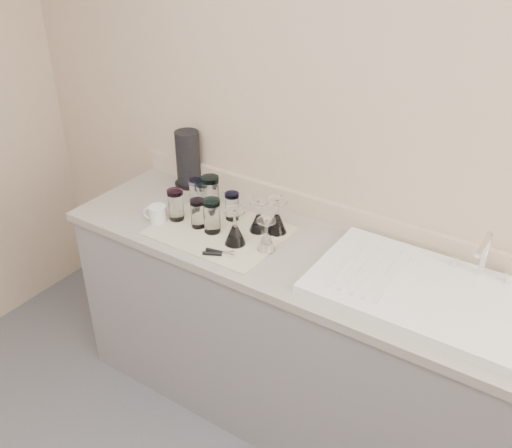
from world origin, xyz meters
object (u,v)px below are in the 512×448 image
Objects in this scene: tumbler_blue at (198,213)px; tumbler_cyan at (211,193)px; sink_unit at (426,291)px; can_opener at (219,253)px; goblet_back_right at (277,221)px; tumbler_magenta at (176,205)px; tumbler_lavender at (212,216)px; tumbler_teal at (197,193)px; tumbler_extra at (203,194)px; goblet_back_left at (259,220)px; goblet_front_right at (266,239)px; goblet_front_left at (235,232)px; white_mug at (157,214)px; tumbler_purple at (232,206)px; paper_towel_roll at (188,159)px.

tumbler_cyan is at bearing 107.08° from tumbler_blue.
can_opener is (-0.78, -0.21, -0.00)m from sink_unit.
tumbler_cyan is 1.05× the size of goblet_back_right.
tumbler_magenta is 0.94× the size of tumbler_lavender.
tumbler_extra is (0.02, 0.02, -0.01)m from tumbler_teal.
goblet_back_right reaches higher than tumbler_blue.
goblet_back_left reaches higher than tumbler_extra.
tumbler_teal is 0.99× the size of goblet_front_right.
tumbler_lavender is (0.19, -0.14, 0.01)m from tumbler_teal.
tumbler_blue is 0.89× the size of goblet_back_left.
goblet_back_right is at bearing 70.89° from can_opener.
can_opener is (0.33, -0.27, -0.06)m from tumbler_teal.
white_mug is at bearing -174.73° from goblet_front_left.
tumbler_blue reaches higher than white_mug.
tumbler_purple is 0.43m from paper_towel_roll.
tumbler_extra is at bearing 171.76° from tumbler_cyan.
tumbler_teal is 1.06× the size of tumbler_blue.
white_mug is at bearing -122.29° from tumbler_cyan.
tumbler_blue is at bearing 173.41° from goblet_front_left.
tumbler_lavender is (-0.92, -0.08, 0.07)m from sink_unit.
goblet_front_right is at bearing -20.20° from tumbler_cyan.
tumbler_blue is 0.81× the size of goblet_front_left.
tumbler_purple is at bearing 172.46° from goblet_back_left.
paper_towel_roll reaches higher than tumbler_teal.
tumbler_purple is 0.84× the size of tumbler_lavender.
goblet_back_right is (0.43, 0.15, -0.02)m from tumbler_magenta.
sink_unit is at bearing -2.94° from goblet_back_left.
white_mug is at bearing -157.23° from goblet_back_left.
paper_towel_roll is at bearing 143.86° from tumbler_extra.
goblet_back_left is at bearing 35.29° from tumbler_lavender.
goblet_back_right is at bearing 1.51° from tumbler_teal.
tumbler_cyan reaches higher than tumbler_teal.
tumbler_blue is at bearing 148.12° from can_opener.
tumbler_purple is 0.82× the size of goblet_back_right.
tumbler_magenta is 0.51× the size of paper_towel_roll.
sink_unit is 5.95× the size of goblet_front_right.
tumbler_magenta reaches higher than tumbler_extra.
sink_unit is 0.69m from goblet_back_right.
goblet_front_left is 0.57× the size of paper_towel_roll.
tumbler_lavender is at bearing 0.32° from tumbler_blue.
tumbler_magenta is (-1.11, -0.08, 0.06)m from sink_unit.
tumbler_teal is 0.18m from tumbler_blue.
tumbler_purple is at bearing -24.28° from paper_towel_roll.
goblet_front_right is at bearing 46.53° from can_opener.
tumbler_magenta is 1.03× the size of goblet_front_right.
paper_towel_roll is (-0.52, 0.44, 0.12)m from can_opener.
tumbler_purple is (0.13, -0.02, -0.02)m from tumbler_cyan.
tumbler_purple is 0.16m from goblet_back_left.
white_mug is (-0.42, -0.18, -0.02)m from goblet_back_left.
paper_towel_roll reaches higher than goblet_back_right.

